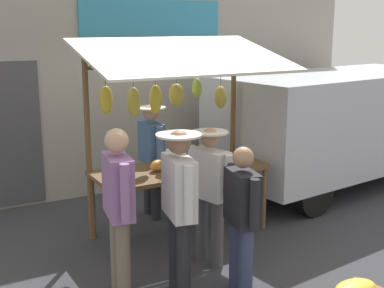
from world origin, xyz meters
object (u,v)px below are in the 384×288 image
object	(u,v)px
market_stall	(178,114)
vendor_with_sunhat	(151,152)
shopper_in_grey_tee	(210,186)
shopper_with_ponytail	(242,212)
shopper_in_striped_shirt	(119,201)
shopper_with_shopping_bag	(179,200)
parked_van	(332,120)

from	to	relation	value
market_stall	vendor_with_sunhat	distance (m)	0.94
vendor_with_sunhat	shopper_in_grey_tee	size ratio (longest dim) A/B	1.02
market_stall	shopper_with_ponytail	world-z (taller)	market_stall
shopper_in_striped_shirt	shopper_with_ponytail	world-z (taller)	shopper_in_striped_shirt
shopper_with_ponytail	shopper_with_shopping_bag	bearing A→B (deg)	75.17
vendor_with_sunhat	shopper_with_ponytail	bearing A→B (deg)	-1.09
shopper_with_shopping_bag	shopper_in_striped_shirt	world-z (taller)	shopper_in_striped_shirt
vendor_with_sunhat	shopper_with_shopping_bag	distance (m)	2.28
shopper_with_shopping_bag	vendor_with_sunhat	bearing A→B (deg)	-6.85
shopper_in_grey_tee	shopper_with_ponytail	xyz separation A→B (m)	(0.11, 0.78, -0.04)
shopper_with_ponytail	parked_van	xyz separation A→B (m)	(-3.40, -2.31, 0.26)
vendor_with_sunhat	shopper_in_grey_tee	distance (m)	1.66
market_stall	parked_van	world-z (taller)	market_stall
shopper_in_grey_tee	shopper_with_shopping_bag	bearing A→B (deg)	114.60
shopper_in_striped_shirt	shopper_with_ponytail	size ratio (longest dim) A/B	1.12
shopper_in_grey_tee	shopper_in_striped_shirt	xyz separation A→B (m)	(1.16, 0.22, 0.09)
market_stall	shopper_in_striped_shirt	bearing A→B (deg)	42.72
shopper_in_striped_shirt	vendor_with_sunhat	bearing A→B (deg)	-23.46
vendor_with_sunhat	shopper_in_striped_shirt	size ratio (longest dim) A/B	0.93
shopper_with_shopping_bag	shopper_in_grey_tee	bearing A→B (deg)	-40.72
market_stall	shopper_with_shopping_bag	bearing A→B (deg)	62.38
shopper_with_shopping_bag	shopper_with_ponytail	distance (m)	0.63
shopper_in_striped_shirt	parked_van	size ratio (longest dim) A/B	0.37
shopper_in_grey_tee	shopper_with_ponytail	bearing A→B (deg)	159.21
vendor_with_sunhat	shopper_in_grey_tee	world-z (taller)	vendor_with_sunhat
shopper_in_striped_shirt	parked_van	world-z (taller)	parked_van
shopper_with_shopping_bag	shopper_in_grey_tee	size ratio (longest dim) A/B	1.08
parked_van	vendor_with_sunhat	bearing A→B (deg)	-8.94
market_stall	shopper_with_shopping_bag	world-z (taller)	market_stall
vendor_with_sunhat	parked_van	size ratio (longest dim) A/B	0.35
shopper_in_striped_shirt	parked_van	xyz separation A→B (m)	(-4.46, -1.76, 0.13)
market_stall	shopper_with_shopping_bag	xyz separation A→B (m)	(0.76, 1.46, -0.56)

